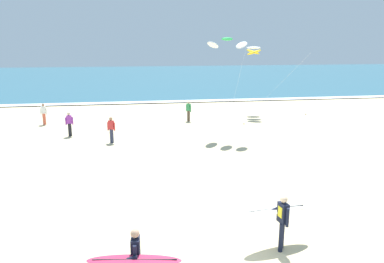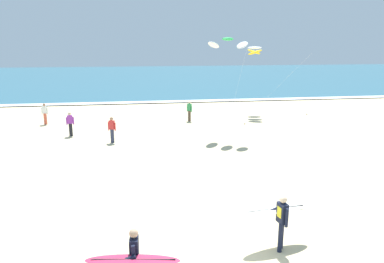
{
  "view_description": "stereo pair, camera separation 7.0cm",
  "coord_description": "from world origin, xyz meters",
  "px_view_note": "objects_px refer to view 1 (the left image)",
  "views": [
    {
      "loc": [
        -2.61,
        -9.15,
        5.9
      ],
      "look_at": [
        -0.38,
        5.08,
        2.38
      ],
      "focal_mm": 33.78,
      "sensor_mm": 36.0,
      "label": 1
    },
    {
      "loc": [
        -2.54,
        -9.16,
        5.9
      ],
      "look_at": [
        -0.38,
        5.08,
        2.38
      ],
      "focal_mm": 33.78,
      "sensor_mm": 36.0,
      "label": 2
    }
  ],
  "objects_px": {
    "bystander_white_top": "(44,114)",
    "bystander_red_top": "(111,130)",
    "surfer_lead": "(135,259)",
    "bystander_purple_top": "(69,124)",
    "surfer_trailing": "(280,215)",
    "kite_arc_emerald_near": "(227,43)",
    "kite_arc_ivory_mid": "(254,51)",
    "bystander_green_top": "(189,111)"
  },
  "relations": [
    {
      "from": "bystander_white_top",
      "to": "bystander_red_top",
      "type": "bearing_deg",
      "value": -48.56
    },
    {
      "from": "surfer_lead",
      "to": "bystander_red_top",
      "type": "distance_m",
      "value": 14.32
    },
    {
      "from": "surfer_lead",
      "to": "bystander_purple_top",
      "type": "distance_m",
      "value": 16.83
    },
    {
      "from": "surfer_lead",
      "to": "bystander_white_top",
      "type": "distance_m",
      "value": 21.29
    },
    {
      "from": "surfer_lead",
      "to": "bystander_red_top",
      "type": "height_order",
      "value": "surfer_lead"
    },
    {
      "from": "surfer_trailing",
      "to": "bystander_white_top",
      "type": "xyz_separation_m",
      "value": [
        -10.84,
        18.62,
        -0.23
      ]
    },
    {
      "from": "kite_arc_emerald_near",
      "to": "bystander_white_top",
      "type": "bearing_deg",
      "value": 156.21
    },
    {
      "from": "bystander_white_top",
      "to": "bystander_red_top",
      "type": "height_order",
      "value": "same"
    },
    {
      "from": "surfer_lead",
      "to": "surfer_trailing",
      "type": "xyz_separation_m",
      "value": [
        4.17,
        1.6,
        0.0
      ]
    },
    {
      "from": "surfer_trailing",
      "to": "kite_arc_ivory_mid",
      "type": "distance_m",
      "value": 21.56
    },
    {
      "from": "bystander_purple_top",
      "to": "bystander_red_top",
      "type": "bearing_deg",
      "value": -36.35
    },
    {
      "from": "bystander_purple_top",
      "to": "bystander_red_top",
      "type": "relative_size",
      "value": 1.0
    },
    {
      "from": "bystander_red_top",
      "to": "bystander_green_top",
      "type": "distance_m",
      "value": 7.79
    },
    {
      "from": "kite_arc_emerald_near",
      "to": "bystander_purple_top",
      "type": "bearing_deg",
      "value": 171.0
    },
    {
      "from": "surfer_trailing",
      "to": "surfer_lead",
      "type": "bearing_deg",
      "value": -159.08
    },
    {
      "from": "surfer_trailing",
      "to": "bystander_white_top",
      "type": "distance_m",
      "value": 21.55
    },
    {
      "from": "kite_arc_ivory_mid",
      "to": "bystander_red_top",
      "type": "distance_m",
      "value": 14.41
    },
    {
      "from": "bystander_green_top",
      "to": "bystander_white_top",
      "type": "bearing_deg",
      "value": 177.35
    },
    {
      "from": "surfer_trailing",
      "to": "kite_arc_ivory_mid",
      "type": "bearing_deg",
      "value": 74.16
    },
    {
      "from": "surfer_trailing",
      "to": "bystander_red_top",
      "type": "relative_size",
      "value": 1.38
    },
    {
      "from": "surfer_lead",
      "to": "bystander_green_top",
      "type": "distance_m",
      "value": 20.15
    },
    {
      "from": "surfer_lead",
      "to": "bystander_purple_top",
      "type": "xyz_separation_m",
      "value": [
        -4.18,
        16.3,
        -0.23
      ]
    },
    {
      "from": "surfer_trailing",
      "to": "kite_arc_emerald_near",
      "type": "distance_m",
      "value": 14.09
    },
    {
      "from": "bystander_red_top",
      "to": "bystander_green_top",
      "type": "relative_size",
      "value": 1.0
    },
    {
      "from": "bystander_red_top",
      "to": "surfer_trailing",
      "type": "bearing_deg",
      "value": -66.25
    },
    {
      "from": "surfer_trailing",
      "to": "kite_arc_ivory_mid",
      "type": "relative_size",
      "value": 0.39
    },
    {
      "from": "kite_arc_ivory_mid",
      "to": "bystander_red_top",
      "type": "height_order",
      "value": "kite_arc_ivory_mid"
    },
    {
      "from": "bystander_white_top",
      "to": "bystander_green_top",
      "type": "height_order",
      "value": "same"
    },
    {
      "from": "surfer_trailing",
      "to": "kite_arc_ivory_mid",
      "type": "xyz_separation_m",
      "value": [
        5.77,
        20.33,
        4.28
      ]
    },
    {
      "from": "bystander_purple_top",
      "to": "bystander_green_top",
      "type": "relative_size",
      "value": 1.0
    },
    {
      "from": "kite_arc_ivory_mid",
      "to": "bystander_white_top",
      "type": "distance_m",
      "value": 17.29
    },
    {
      "from": "bystander_purple_top",
      "to": "bystander_green_top",
      "type": "xyz_separation_m",
      "value": [
        8.33,
        3.42,
        0.0
      ]
    },
    {
      "from": "bystander_purple_top",
      "to": "kite_arc_emerald_near",
      "type": "bearing_deg",
      "value": -9.0
    },
    {
      "from": "bystander_white_top",
      "to": "bystander_purple_top",
      "type": "xyz_separation_m",
      "value": [
        2.49,
        -3.92,
        0.0
      ]
    },
    {
      "from": "kite_arc_emerald_near",
      "to": "bystander_red_top",
      "type": "xyz_separation_m",
      "value": [
        -7.22,
        -0.47,
        -5.11
      ]
    },
    {
      "from": "bystander_purple_top",
      "to": "bystander_red_top",
      "type": "height_order",
      "value": "same"
    },
    {
      "from": "surfer_trailing",
      "to": "bystander_red_top",
      "type": "bearing_deg",
      "value": 113.75
    },
    {
      "from": "kite_arc_ivory_mid",
      "to": "bystander_green_top",
      "type": "relative_size",
      "value": 3.56
    },
    {
      "from": "kite_arc_emerald_near",
      "to": "bystander_red_top",
      "type": "distance_m",
      "value": 8.86
    },
    {
      "from": "bystander_green_top",
      "to": "surfer_lead",
      "type": "bearing_deg",
      "value": -101.9
    },
    {
      "from": "bystander_white_top",
      "to": "bystander_green_top",
      "type": "relative_size",
      "value": 1.0
    },
    {
      "from": "surfer_lead",
      "to": "bystander_red_top",
      "type": "xyz_separation_m",
      "value": [
        -1.39,
        14.25,
        -0.23
      ]
    }
  ]
}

